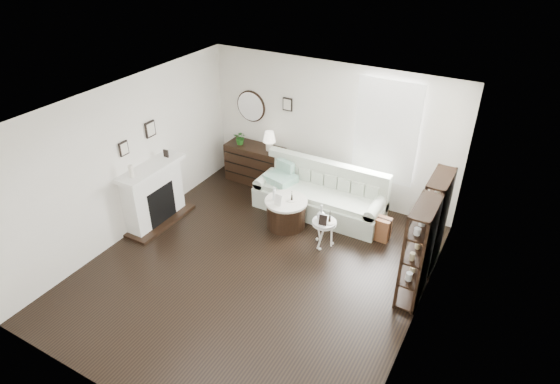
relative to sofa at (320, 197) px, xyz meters
The scene contains 18 objects.
room 1.53m from the sofa, 48.07° to the left, with size 5.50×5.50×5.50m.
fireplace 3.06m from the sofa, 144.47° to the right, with size 0.50×1.40×1.84m.
shelf_unit_far 2.27m from the sofa, 13.68° to the right, with size 0.30×0.80×1.60m.
shelf_unit_near 2.63m from the sofa, 33.44° to the right, with size 0.30×0.80×1.60m.
sofa is the anchor object (origin of this frame).
quilt 0.85m from the sofa, behind, with size 0.55×0.45×0.14m, color teal.
suitcase 1.18m from the sofa, 14.35° to the right, with size 0.64×0.21×0.43m, color olive.
dresser 1.74m from the sofa, 166.92° to the left, with size 1.22×0.52×0.81m.
table_lamp 1.56m from the sofa, 163.60° to the left, with size 0.25×0.25×0.40m, color white, non-canonical shape.
potted_plant 2.13m from the sofa, behind, with size 0.26×0.23×0.29m, color #1C5117.
drum_table 0.81m from the sofa, 114.86° to the right, with size 0.77×0.77×0.53m.
pedestal_table 1.09m from the sofa, 61.93° to the right, with size 0.41×0.41×0.50m.
eiffel_drum 0.79m from the sofa, 110.52° to the right, with size 0.10×0.10×0.17m, color black, non-canonical shape.
bottle_drum 1.04m from the sofa, 123.00° to the right, with size 0.06×0.06×0.26m, color silver.
card_frame_drum 1.06m from the sofa, 113.02° to the right, with size 0.15×0.01×0.20m, color white.
eiffel_ped 1.13m from the sofa, 57.52° to the right, with size 0.12×0.12×0.20m, color black, non-canonical shape.
flask_ped 1.08m from the sofa, 65.00° to the right, with size 0.15×0.15×0.28m, color silver, non-canonical shape.
card_frame_ped 1.21m from the sofa, 63.63° to the right, with size 0.14×0.01×0.18m, color black.
Camera 1 is at (3.18, -4.87, 4.95)m, focal length 30.00 mm.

